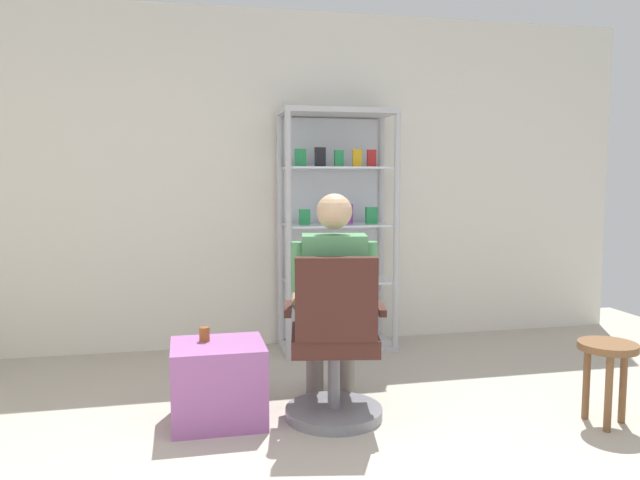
% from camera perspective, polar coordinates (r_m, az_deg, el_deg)
% --- Properties ---
extents(back_wall, '(6.00, 0.10, 2.70)m').
position_cam_1_polar(back_wall, '(5.15, -3.56, 5.45)').
color(back_wall, silver).
rests_on(back_wall, ground).
extents(display_cabinet_main, '(0.90, 0.45, 1.90)m').
position_cam_1_polar(display_cabinet_main, '(5.01, 1.41, 1.04)').
color(display_cabinet_main, '#B7B7BC').
rests_on(display_cabinet_main, ground).
extents(office_chair, '(0.61, 0.57, 0.96)m').
position_cam_1_polar(office_chair, '(3.56, 1.33, -10.32)').
color(office_chair, slate).
rests_on(office_chair, ground).
extents(seated_shopkeeper, '(0.54, 0.61, 1.29)m').
position_cam_1_polar(seated_shopkeeper, '(3.65, 1.20, -4.79)').
color(seated_shopkeeper, slate).
rests_on(seated_shopkeeper, ground).
extents(storage_crate, '(0.52, 0.45, 0.45)m').
position_cam_1_polar(storage_crate, '(3.65, -9.27, -12.73)').
color(storage_crate, '#9E599E').
rests_on(storage_crate, ground).
extents(tea_glass, '(0.06, 0.06, 0.08)m').
position_cam_1_polar(tea_glass, '(3.64, -10.50, -8.45)').
color(tea_glass, brown).
rests_on(tea_glass, storage_crate).
extents(wooden_stool, '(0.32, 0.32, 0.47)m').
position_cam_1_polar(wooden_stool, '(3.88, 24.73, -9.91)').
color(wooden_stool, brown).
rests_on(wooden_stool, ground).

